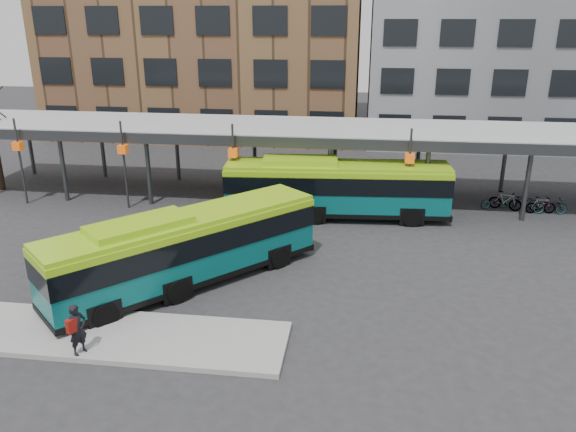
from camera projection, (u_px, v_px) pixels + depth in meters
The scene contains 9 objects.
ground at pixel (257, 303), 20.79m from camera, with size 120.00×120.00×0.00m, color #28282B.
boarding_island at pixel (78, 333), 18.65m from camera, with size 14.00×3.00×0.18m, color gray.
canopy at pixel (297, 131), 31.47m from camera, with size 40.00×6.53×4.80m.
building_brick at pixel (208, 2), 48.12m from camera, with size 26.00×14.00×22.00m, color brown.
building_grey at pixel (522, 15), 45.23m from camera, with size 24.00×14.00×20.00m, color slate.
bus_front at pixel (186, 247), 21.72m from camera, with size 9.30×9.77×3.07m.
bus_rear at pixel (336, 187), 29.01m from camera, with size 11.58×3.22×3.15m.
pedestrian at pixel (77, 329), 17.11m from camera, with size 0.63×0.72×1.66m.
bike_rack at pixel (523, 203), 30.32m from camera, with size 4.48×1.51×1.03m.
Camera 1 is at (3.59, -18.14, 10.10)m, focal length 35.00 mm.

